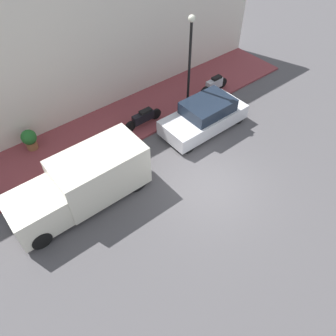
# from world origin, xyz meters

# --- Properties ---
(ground_plane) EXTENTS (60.00, 60.00, 0.00)m
(ground_plane) POSITION_xyz_m (0.00, 0.00, 0.00)
(ground_plane) COLOR #514F51
(sidewalk) EXTENTS (3.16, 18.81, 0.10)m
(sidewalk) POSITION_xyz_m (5.52, 0.00, 0.05)
(sidewalk) COLOR brown
(sidewalk) RESTS_ON ground_plane
(building_facade) EXTENTS (0.30, 18.81, 6.23)m
(building_facade) POSITION_xyz_m (7.24, 0.00, 3.12)
(building_facade) COLOR silver
(building_facade) RESTS_ON ground_plane
(parked_car) EXTENTS (1.82, 4.12, 1.44)m
(parked_car) POSITION_xyz_m (2.82, -2.36, 0.68)
(parked_car) COLOR silver
(parked_car) RESTS_ON ground_plane
(delivery_van) EXTENTS (1.85, 5.18, 1.98)m
(delivery_van) POSITION_xyz_m (2.47, 4.15, 1.01)
(delivery_van) COLOR silver
(delivery_van) RESTS_ON ground_plane
(motorcycle_red) EXTENTS (0.30, 1.85, 0.73)m
(motorcycle_red) POSITION_xyz_m (4.42, 2.27, 0.50)
(motorcycle_red) COLOR #B21E1E
(motorcycle_red) RESTS_ON sidewalk
(scooter_silver) EXTENTS (0.30, 1.86, 0.86)m
(scooter_silver) POSITION_xyz_m (4.56, -4.71, 0.56)
(scooter_silver) COLOR #B7B7BF
(scooter_silver) RESTS_ON sidewalk
(motorcycle_black) EXTENTS (0.30, 2.04, 0.78)m
(motorcycle_black) POSITION_xyz_m (4.68, -0.21, 0.53)
(motorcycle_black) COLOR black
(motorcycle_black) RESTS_ON sidewalk
(streetlamp) EXTENTS (0.30, 0.30, 4.62)m
(streetlamp) POSITION_xyz_m (4.31, -2.62, 2.99)
(streetlamp) COLOR black
(streetlamp) RESTS_ON sidewalk
(potted_plant) EXTENTS (0.66, 0.66, 0.96)m
(potted_plant) POSITION_xyz_m (6.45, 4.57, 0.64)
(potted_plant) COLOR brown
(potted_plant) RESTS_ON sidewalk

